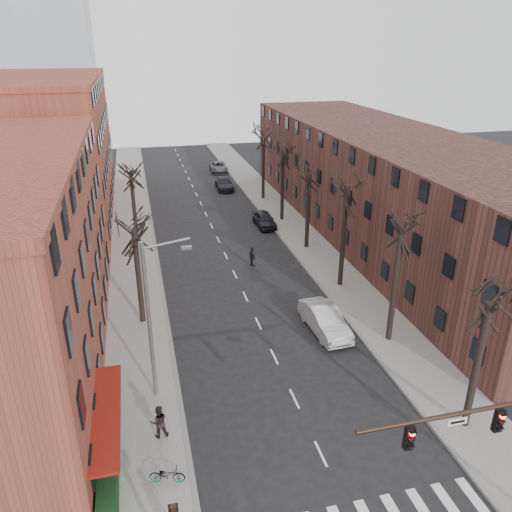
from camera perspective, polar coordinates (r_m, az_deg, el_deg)
sidewalk_left at (r=50.60m, az=-13.90°, el=2.32°), size 4.00×90.00×0.15m
sidewalk_right at (r=52.81m, az=3.69°, el=3.87°), size 4.00×90.00×0.15m
building_left_far at (r=58.11m, az=-22.75°, el=11.03°), size 12.00×28.00×14.00m
building_right at (r=49.97m, az=14.46°, el=7.95°), size 12.00×50.00×10.00m
awning_left at (r=25.65m, az=-16.00°, el=-21.37°), size 1.20×7.00×0.15m
hedge at (r=24.49m, az=-16.48°, el=-21.92°), size 0.80×6.00×1.00m
tree_right_a at (r=28.29m, az=22.67°, el=-17.50°), size 5.20×5.20×10.00m
tree_right_b at (r=33.57m, az=14.85°, el=-9.29°), size 5.20×5.20×10.80m
tree_right_c at (r=39.77m, az=9.54°, el=-3.36°), size 5.20×5.20×11.60m
tree_right_d at (r=46.53m, az=5.77°, el=0.93°), size 5.20×5.20×10.00m
tree_right_e at (r=53.62m, az=2.97°, el=4.11°), size 5.20×5.20×10.80m
tree_right_f at (r=60.95m, az=0.81°, el=6.53°), size 5.20×5.20×11.60m
tree_left_a at (r=35.20m, az=-12.74°, el=-7.42°), size 5.20×5.20×9.50m
tree_left_b at (r=49.69m, az=-13.41°, el=1.88°), size 5.20×5.20×9.50m
streetlight at (r=25.76m, az=-11.81°, el=-6.64°), size 2.45×0.22×9.03m
silver_sedan at (r=33.28m, az=7.86°, el=-7.25°), size 2.15×5.29×1.71m
parked_car_near at (r=51.54m, az=0.96°, el=4.21°), size 1.90×4.45×1.50m
parked_car_mid at (r=65.16m, az=-3.65°, el=8.27°), size 2.25×5.11×1.46m
parked_car_far at (r=74.42m, az=-4.31°, el=10.14°), size 2.60×5.15×1.40m
pedestrian_b at (r=25.45m, az=-11.04°, el=-18.07°), size 0.88×0.71×1.73m
pedestrian_crossing at (r=42.24m, az=-0.43°, el=-0.08°), size 0.66×1.09×1.73m
bicycle at (r=23.71m, az=-10.12°, el=-23.37°), size 1.63×0.91×0.81m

